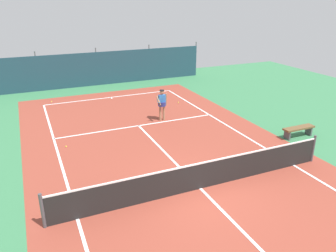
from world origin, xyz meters
TOP-DOWN VIEW (x-y plane):
  - ground_plane at (0.00, 0.00)m, footprint 36.00×36.00m
  - court_surface at (0.00, 0.00)m, footprint 11.02×26.60m
  - tennis_net at (0.00, 0.00)m, footprint 10.12×0.10m
  - back_fence at (-0.00, 15.92)m, footprint 16.30×0.98m
  - tennis_player at (1.41, 6.69)m, footprint 0.72×0.75m
  - tennis_ball_near_player at (3.49, 9.06)m, footprint 0.07×0.07m
  - tennis_ball_midcourt at (-3.60, 12.42)m, footprint 0.07×0.07m
  - tennis_ball_by_sideline at (-3.71, 5.27)m, footprint 0.07×0.07m
  - courtside_bench at (6.31, 2.08)m, footprint 1.60×0.40m

SIDE VIEW (x-z plane):
  - ground_plane at x=0.00m, z-range 0.00..0.00m
  - court_surface at x=0.00m, z-range 0.00..0.01m
  - tennis_ball_near_player at x=3.49m, z-range 0.00..0.07m
  - tennis_ball_midcourt at x=-3.60m, z-range 0.00..0.07m
  - tennis_ball_by_sideline at x=-3.71m, z-range 0.00..0.07m
  - courtside_bench at x=6.31m, z-range 0.13..0.62m
  - tennis_net at x=0.00m, z-range -0.04..1.06m
  - back_fence at x=0.00m, z-range -0.68..2.02m
  - tennis_player at x=1.41m, z-range 0.14..1.78m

